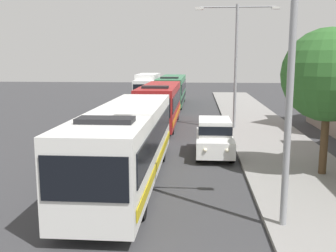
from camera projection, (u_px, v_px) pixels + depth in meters
name	position (u px, v px, depth m)	size (l,w,h in m)	color
bus_lead	(127.00, 141.00, 15.81)	(2.58, 12.07, 3.21)	silver
bus_second_in_line	(160.00, 103.00, 29.13)	(2.58, 10.54, 3.21)	maroon
bus_middle	(172.00, 90.00, 42.06)	(2.58, 12.33, 3.21)	#33724C
white_suv	(214.00, 136.00, 20.32)	(1.86, 4.52, 1.90)	white
box_truck_oncoming	(147.00, 86.00, 46.93)	(2.35, 8.04, 3.15)	white
streetlamp_near	(292.00, 46.00, 10.72)	(5.15, 0.28, 8.59)	gray
streetlamp_mid	(236.00, 54.00, 26.92)	(5.69, 0.28, 8.47)	gray
roadside_tree	(329.00, 75.00, 16.02)	(3.85, 3.85, 6.12)	#4C3823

